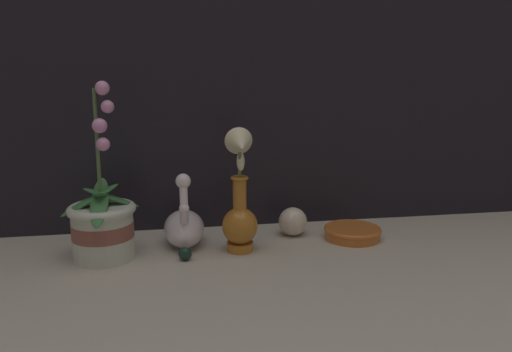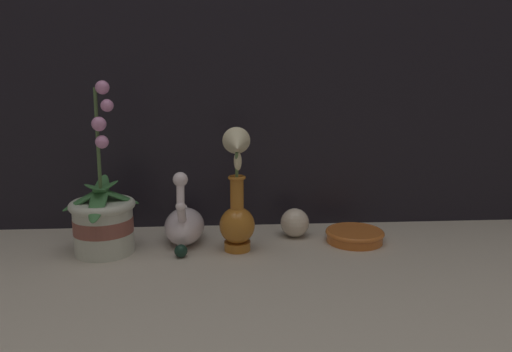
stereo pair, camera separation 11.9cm
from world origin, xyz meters
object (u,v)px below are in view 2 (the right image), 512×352
object	(u,v)px
orchid_potted_plant	(103,218)
swan_figurine	(184,223)
amber_dish	(355,235)
glass_sphere	(295,223)
blue_vase	(237,204)

from	to	relation	value
orchid_potted_plant	swan_figurine	size ratio (longest dim) A/B	2.06
swan_figurine	amber_dish	xyz separation A→B (m)	(0.42, -0.02, -0.03)
amber_dish	glass_sphere	bearing A→B (deg)	160.90
blue_vase	amber_dish	size ratio (longest dim) A/B	2.02
orchid_potted_plant	swan_figurine	world-z (taller)	orchid_potted_plant
glass_sphere	orchid_potted_plant	bearing A→B (deg)	-169.70
glass_sphere	amber_dish	bearing A→B (deg)	-19.10
orchid_potted_plant	blue_vase	world-z (taller)	orchid_potted_plant
orchid_potted_plant	blue_vase	xyz separation A→B (m)	(0.31, -0.01, 0.03)
orchid_potted_plant	blue_vase	distance (m)	0.31
swan_figurine	amber_dish	distance (m)	0.42
blue_vase	glass_sphere	world-z (taller)	blue_vase
glass_sphere	amber_dish	xyz separation A→B (m)	(0.14, -0.05, -0.02)
amber_dish	swan_figurine	bearing A→B (deg)	176.62
blue_vase	glass_sphere	size ratio (longest dim) A/B	3.97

